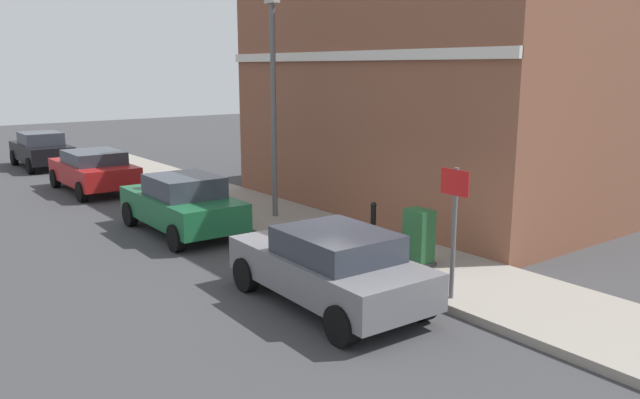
# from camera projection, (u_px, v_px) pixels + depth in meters

# --- Properties ---
(ground) EXTENTS (80.00, 80.00, 0.00)m
(ground) POSITION_uv_depth(u_px,v_px,m) (324.00, 278.00, 12.48)
(ground) COLOR #38383A
(sidewalk) EXTENTS (2.65, 30.00, 0.15)m
(sidewalk) POSITION_uv_depth(u_px,v_px,m) (249.00, 208.00, 18.25)
(sidewalk) COLOR gray
(sidewalk) RESTS_ON ground
(corner_building) EXTENTS (7.08, 10.71, 7.60)m
(corner_building) POSITION_uv_depth(u_px,v_px,m) (436.00, 77.00, 18.26)
(corner_building) COLOR brown
(corner_building) RESTS_ON ground
(car_grey) EXTENTS (1.96, 4.04, 1.39)m
(car_grey) POSITION_uv_depth(u_px,v_px,m) (330.00, 266.00, 10.88)
(car_grey) COLOR slate
(car_grey) RESTS_ON ground
(car_green) EXTENTS (1.88, 4.05, 1.49)m
(car_green) POSITION_uv_depth(u_px,v_px,m) (182.00, 204.00, 15.68)
(car_green) COLOR #195933
(car_green) RESTS_ON ground
(car_red) EXTENTS (1.95, 4.07, 1.38)m
(car_red) POSITION_uv_depth(u_px,v_px,m) (94.00, 170.00, 20.98)
(car_red) COLOR maroon
(car_red) RESTS_ON ground
(car_black) EXTENTS (1.79, 3.92, 1.47)m
(car_black) POSITION_uv_depth(u_px,v_px,m) (41.00, 150.00, 25.96)
(car_black) COLOR black
(car_black) RESTS_ON ground
(utility_cabinet) EXTENTS (0.46, 0.61, 1.15)m
(utility_cabinet) POSITION_uv_depth(u_px,v_px,m) (419.00, 239.00, 12.72)
(utility_cabinet) COLOR #1E4C28
(utility_cabinet) RESTS_ON sidewalk
(bollard_near_cabinet) EXTENTS (0.14, 0.14, 1.04)m
(bollard_near_cabinet) POSITION_uv_depth(u_px,v_px,m) (373.00, 223.00, 13.92)
(bollard_near_cabinet) COLOR black
(bollard_near_cabinet) RESTS_ON sidewalk
(street_sign) EXTENTS (0.08, 0.60, 2.30)m
(street_sign) POSITION_uv_depth(u_px,v_px,m) (454.00, 214.00, 10.67)
(street_sign) COLOR #59595B
(street_sign) RESTS_ON sidewalk
(lamppost) EXTENTS (0.20, 0.44, 5.72)m
(lamppost) POSITION_uv_depth(u_px,v_px,m) (273.00, 98.00, 16.39)
(lamppost) COLOR #59595B
(lamppost) RESTS_ON sidewalk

